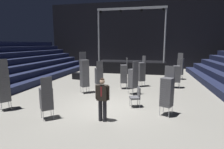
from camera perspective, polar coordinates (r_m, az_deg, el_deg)
ground_plane at (r=8.65m, az=-2.21°, el=-10.56°), size 22.00×30.00×0.10m
arena_end_wall at (r=22.97m, az=7.39°, el=12.21°), size 22.00×0.30×8.00m
stage_riser at (r=19.08m, az=6.11°, el=2.80°), size 6.91×2.69×6.34m
man_with_tie at (r=6.87m, az=-3.06°, el=-7.14°), size 0.57×0.28×1.69m
chair_stack_front_left at (r=11.61m, az=-4.14°, el=-0.28°), size 0.61×0.61×1.88m
chair_stack_front_right at (r=12.81m, az=19.81°, el=0.29°), size 0.45×0.45×1.96m
chair_stack_mid_left at (r=11.87m, az=3.78°, el=0.35°), size 0.52×0.52×2.05m
chair_stack_mid_right at (r=7.55m, az=-20.03°, el=-6.94°), size 0.62×0.62×1.71m
chair_stack_mid_centre at (r=9.32m, az=-31.12°, el=-2.81°), size 0.61×0.61×2.31m
chair_stack_rear_left at (r=12.62m, az=9.25°, el=0.99°), size 0.61×0.61×2.14m
chair_stack_rear_right at (r=16.04m, az=20.79°, el=2.47°), size 0.57×0.57×2.22m
chair_stack_rear_centre at (r=10.89m, az=-8.72°, el=0.54°), size 0.62×0.62×2.48m
chair_stack_aisle_left at (r=10.59m, az=6.69°, el=-1.06°), size 0.62×0.62×1.96m
chair_stack_aisle_right at (r=7.73m, az=16.99°, el=-5.10°), size 0.59×0.59×2.05m
equipment_road_case at (r=15.50m, az=-10.54°, el=-0.48°), size 1.01×0.78×0.51m
loose_chair_near_man at (r=8.60m, az=7.66°, el=-6.69°), size 0.56×0.56×0.95m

